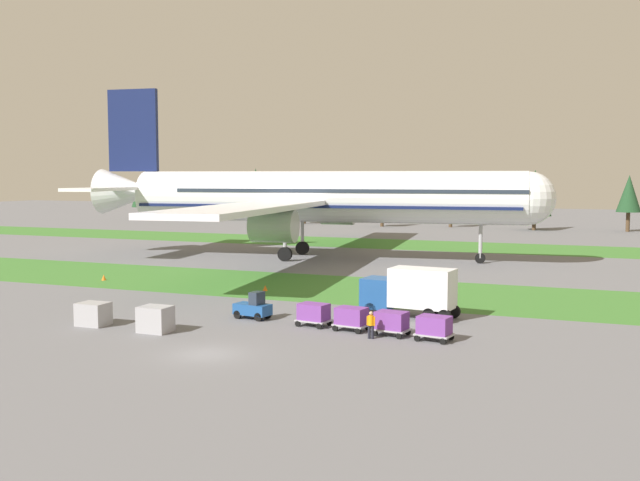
{
  "coord_description": "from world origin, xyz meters",
  "views": [
    {
      "loc": [
        21.37,
        -35.85,
        10.21
      ],
      "look_at": [
        -4.54,
        28.85,
        4.0
      ],
      "focal_mm": 41.22,
      "sensor_mm": 36.0,
      "label": 1
    }
  ],
  "objects_px": {
    "cargo_dolly_third": "(392,321)",
    "catering_truck": "(410,290)",
    "baggage_tug": "(253,307)",
    "cargo_dolly_fourth": "(434,326)",
    "uld_container_1": "(155,319)",
    "ground_crew_marshaller": "(371,324)",
    "airliner": "(312,196)",
    "cargo_dolly_lead": "(314,313)",
    "cargo_dolly_second": "(351,317)",
    "taxiway_marker_1": "(265,288)",
    "uld_container_0": "(93,314)",
    "taxiway_marker_0": "(104,277)"
  },
  "relations": [
    {
      "from": "cargo_dolly_third",
      "to": "catering_truck",
      "type": "height_order",
      "value": "catering_truck"
    },
    {
      "from": "baggage_tug",
      "to": "cargo_dolly_third",
      "type": "xyz_separation_m",
      "value": [
        10.7,
        -1.65,
        0.1
      ]
    },
    {
      "from": "cargo_dolly_fourth",
      "to": "uld_container_1",
      "type": "bearing_deg",
      "value": 112.48
    },
    {
      "from": "baggage_tug",
      "to": "ground_crew_marshaller",
      "type": "distance_m",
      "value": 10.21
    },
    {
      "from": "ground_crew_marshaller",
      "to": "cargo_dolly_fourth",
      "type": "bearing_deg",
      "value": 16.69
    },
    {
      "from": "airliner",
      "to": "cargo_dolly_fourth",
      "type": "distance_m",
      "value": 46.43
    },
    {
      "from": "cargo_dolly_lead",
      "to": "uld_container_1",
      "type": "xyz_separation_m",
      "value": [
        -8.87,
        -5.58,
        -0.07
      ]
    },
    {
      "from": "airliner",
      "to": "catering_truck",
      "type": "height_order",
      "value": "airliner"
    },
    {
      "from": "cargo_dolly_third",
      "to": "catering_truck",
      "type": "relative_size",
      "value": 0.34
    },
    {
      "from": "catering_truck",
      "to": "baggage_tug",
      "type": "bearing_deg",
      "value": 121.76
    },
    {
      "from": "airliner",
      "to": "cargo_dolly_second",
      "type": "distance_m",
      "value": 42.91
    },
    {
      "from": "cargo_dolly_fourth",
      "to": "ground_crew_marshaller",
      "type": "distance_m",
      "value": 3.91
    },
    {
      "from": "airliner",
      "to": "cargo_dolly_third",
      "type": "height_order",
      "value": "airliner"
    },
    {
      "from": "catering_truck",
      "to": "taxiway_marker_1",
      "type": "xyz_separation_m",
      "value": [
        -15.03,
        6.93,
        -1.71
      ]
    },
    {
      "from": "airliner",
      "to": "uld_container_0",
      "type": "xyz_separation_m",
      "value": [
        1.66,
        -43.01,
        -6.84
      ]
    },
    {
      "from": "cargo_dolly_third",
      "to": "taxiway_marker_0",
      "type": "height_order",
      "value": "cargo_dolly_third"
    },
    {
      "from": "cargo_dolly_third",
      "to": "taxiway_marker_0",
      "type": "xyz_separation_m",
      "value": [
        -33.04,
        13.47,
        -0.65
      ]
    },
    {
      "from": "cargo_dolly_lead",
      "to": "uld_container_0",
      "type": "height_order",
      "value": "uld_container_0"
    },
    {
      "from": "airliner",
      "to": "ground_crew_marshaller",
      "type": "bearing_deg",
      "value": 20.18
    },
    {
      "from": "cargo_dolly_third",
      "to": "ground_crew_marshaller",
      "type": "height_order",
      "value": "ground_crew_marshaller"
    },
    {
      "from": "ground_crew_marshaller",
      "to": "taxiway_marker_1",
      "type": "height_order",
      "value": "ground_crew_marshaller"
    },
    {
      "from": "cargo_dolly_lead",
      "to": "catering_truck",
      "type": "distance_m",
      "value": 7.75
    },
    {
      "from": "cargo_dolly_fourth",
      "to": "ground_crew_marshaller",
      "type": "xyz_separation_m",
      "value": [
        -3.81,
        -0.91,
        0.03
      ]
    },
    {
      "from": "ground_crew_marshaller",
      "to": "taxiway_marker_1",
      "type": "bearing_deg",
      "value": 137.9
    },
    {
      "from": "cargo_dolly_lead",
      "to": "taxiway_marker_1",
      "type": "xyz_separation_m",
      "value": [
        -9.81,
        12.57,
        -0.68
      ]
    },
    {
      "from": "ground_crew_marshaller",
      "to": "taxiway_marker_0",
      "type": "bearing_deg",
      "value": 158.52
    },
    {
      "from": "cargo_dolly_lead",
      "to": "cargo_dolly_third",
      "type": "relative_size",
      "value": 1.0
    },
    {
      "from": "ground_crew_marshaller",
      "to": "taxiway_marker_1",
      "type": "distance_m",
      "value": 20.8
    },
    {
      "from": "cargo_dolly_second",
      "to": "taxiway_marker_1",
      "type": "bearing_deg",
      "value": 53.04
    },
    {
      "from": "taxiway_marker_0",
      "to": "baggage_tug",
      "type": "bearing_deg",
      "value": -27.87
    },
    {
      "from": "catering_truck",
      "to": "cargo_dolly_lead",
      "type": "bearing_deg",
      "value": 143.41
    },
    {
      "from": "cargo_dolly_fourth",
      "to": "uld_container_1",
      "type": "xyz_separation_m",
      "value": [
        -17.47,
        -4.26,
        -0.07
      ]
    },
    {
      "from": "catering_truck",
      "to": "uld_container_0",
      "type": "distance_m",
      "value": 22.2
    },
    {
      "from": "baggage_tug",
      "to": "uld_container_1",
      "type": "relative_size",
      "value": 1.38
    },
    {
      "from": "cargo_dolly_fourth",
      "to": "catering_truck",
      "type": "bearing_deg",
      "value": 34.67
    },
    {
      "from": "uld_container_0",
      "to": "uld_container_1",
      "type": "relative_size",
      "value": 1.0
    },
    {
      "from": "cargo_dolly_third",
      "to": "taxiway_marker_1",
      "type": "height_order",
      "value": "cargo_dolly_third"
    },
    {
      "from": "cargo_dolly_fourth",
      "to": "baggage_tug",
      "type": "bearing_deg",
      "value": 90.0
    },
    {
      "from": "cargo_dolly_second",
      "to": "cargo_dolly_fourth",
      "type": "height_order",
      "value": "same"
    },
    {
      "from": "ground_crew_marshaller",
      "to": "taxiway_marker_1",
      "type": "xyz_separation_m",
      "value": [
        -14.6,
        14.8,
        -0.7
      ]
    },
    {
      "from": "cargo_dolly_second",
      "to": "ground_crew_marshaller",
      "type": "distance_m",
      "value": 2.63
    },
    {
      "from": "taxiway_marker_0",
      "to": "cargo_dolly_fourth",
      "type": "bearing_deg",
      "value": -21.18
    },
    {
      "from": "taxiway_marker_0",
      "to": "taxiway_marker_1",
      "type": "xyz_separation_m",
      "value": [
        17.5,
        -0.01,
        -0.03
      ]
    },
    {
      "from": "uld_container_0",
      "to": "taxiway_marker_1",
      "type": "bearing_deg",
      "value": 76.71
    },
    {
      "from": "cargo_dolly_fourth",
      "to": "taxiway_marker_0",
      "type": "xyz_separation_m",
      "value": [
        -35.9,
        13.91,
        -0.65
      ]
    },
    {
      "from": "taxiway_marker_1",
      "to": "cargo_dolly_lead",
      "type": "bearing_deg",
      "value": -52.02
    },
    {
      "from": "cargo_dolly_lead",
      "to": "cargo_dolly_second",
      "type": "height_order",
      "value": "same"
    },
    {
      "from": "uld_container_1",
      "to": "taxiway_marker_0",
      "type": "distance_m",
      "value": 25.89
    },
    {
      "from": "ground_crew_marshaller",
      "to": "airliner",
      "type": "bearing_deg",
      "value": 120.48
    },
    {
      "from": "baggage_tug",
      "to": "airliner",
      "type": "bearing_deg",
      "value": 25.01
    }
  ]
}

